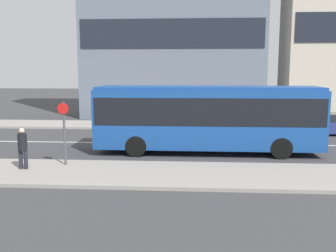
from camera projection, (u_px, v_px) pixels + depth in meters
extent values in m
plane|color=#3A3A3D|center=(145.00, 143.00, 20.22)|extent=(120.00, 120.00, 0.00)
cube|color=gray|center=(123.00, 173.00, 14.04)|extent=(44.00, 3.50, 0.13)
cube|color=gray|center=(156.00, 125.00, 26.38)|extent=(44.00, 3.50, 0.13)
cube|color=silver|center=(145.00, 143.00, 20.22)|extent=(41.80, 0.16, 0.01)
cube|color=#1E232D|center=(171.00, 33.00, 28.52)|extent=(14.15, 0.08, 2.20)
cube|color=#194793|center=(207.00, 118.00, 17.72)|extent=(10.47, 2.45, 2.70)
cube|color=black|center=(207.00, 109.00, 17.66)|extent=(10.26, 2.48, 1.24)
cube|color=#194793|center=(208.00, 88.00, 17.51)|extent=(10.32, 2.25, 0.14)
cube|color=black|center=(98.00, 112.00, 18.03)|extent=(0.05, 2.15, 1.62)
cube|color=yellow|center=(97.00, 93.00, 17.90)|extent=(0.04, 1.71, 0.32)
cylinder|color=black|center=(136.00, 146.00, 17.01)|extent=(0.96, 0.28, 0.96)
cylinder|color=black|center=(143.00, 138.00, 19.21)|extent=(0.96, 0.28, 0.96)
cylinder|color=black|center=(281.00, 148.00, 16.58)|extent=(0.96, 0.28, 0.96)
cylinder|color=black|center=(271.00, 139.00, 18.78)|extent=(0.96, 0.28, 0.96)
cube|color=navy|center=(330.00, 126.00, 22.96)|extent=(3.92, 1.72, 0.68)
cube|color=#21262B|center=(328.00, 117.00, 22.89)|extent=(2.16, 1.52, 0.47)
cylinder|color=black|center=(313.00, 131.00, 22.31)|extent=(0.60, 0.18, 0.60)
cylinder|color=black|center=(306.00, 127.00, 23.83)|extent=(0.60, 0.18, 0.60)
cylinder|color=#23232D|center=(21.00, 159.00, 14.41)|extent=(0.15, 0.15, 0.74)
cylinder|color=#23232D|center=(26.00, 159.00, 14.40)|extent=(0.15, 0.15, 0.74)
cylinder|color=black|center=(22.00, 142.00, 14.30)|extent=(0.34, 0.34, 0.64)
sphere|color=beige|center=(22.00, 131.00, 14.24)|extent=(0.21, 0.21, 0.21)
cylinder|color=#4C4C51|center=(64.00, 134.00, 14.92)|extent=(0.09, 0.09, 2.55)
cylinder|color=red|center=(63.00, 109.00, 14.71)|extent=(0.44, 0.03, 0.44)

